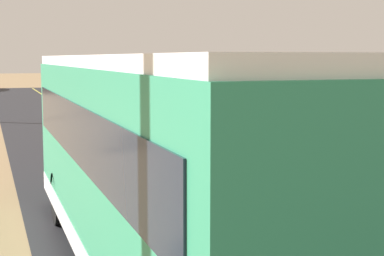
% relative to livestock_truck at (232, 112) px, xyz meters
% --- Properties ---
extents(livestock_truck, '(2.53, 9.70, 3.02)m').
position_rel_livestock_truck_xyz_m(livestock_truck, '(0.00, 0.00, 0.00)').
color(livestock_truck, '#3359A5').
rests_on(livestock_truck, road_surface).
extents(bus, '(2.54, 10.00, 3.21)m').
position_rel_livestock_truck_xyz_m(bus, '(-3.62, -5.94, -0.04)').
color(bus, '#2D8C66').
rests_on(bus, road_surface).
extents(car_far, '(1.90, 4.62, 1.93)m').
position_rel_livestock_truck_xyz_m(car_far, '(0.95, 20.83, -0.70)').
color(car_far, silver).
rests_on(car_far, road_surface).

